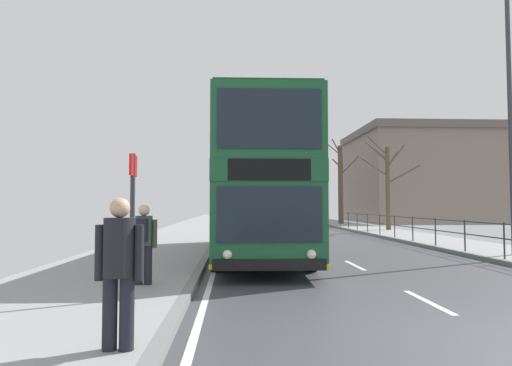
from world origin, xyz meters
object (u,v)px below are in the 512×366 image
object	(u,v)px
bare_tree_far_00	(388,183)
bare_tree_far_01	(341,183)
pedestrian_companion	(119,264)
background_building_00	(423,176)
double_decker_bus_main	(259,185)
street_lamp_far_side	(510,93)
pedestrian_with_backpack	(143,238)
bus_stop_sign_near	(132,208)

from	to	relation	value
bare_tree_far_00	bare_tree_far_01	world-z (taller)	bare_tree_far_01
pedestrian_companion	bare_tree_far_01	bearing A→B (deg)	72.46
background_building_00	double_decker_bus_main	bearing A→B (deg)	-121.67
street_lamp_far_side	pedestrian_with_backpack	bearing A→B (deg)	-155.54
bare_tree_far_01	bus_stop_sign_near	bearing A→B (deg)	-109.79
double_decker_bus_main	bus_stop_sign_near	bearing A→B (deg)	-110.34
pedestrian_companion	bare_tree_far_01	xyz separation A→B (m)	(10.34, 32.73, 2.52)
bus_stop_sign_near	street_lamp_far_side	bearing A→B (deg)	30.15
pedestrian_companion	bus_stop_sign_near	xyz separation A→B (m)	(-0.47, 2.69, 0.59)
double_decker_bus_main	background_building_00	world-z (taller)	background_building_00
double_decker_bus_main	pedestrian_companion	size ratio (longest dim) A/B	6.24
pedestrian_companion	bus_stop_sign_near	size ratio (longest dim) A/B	0.67
pedestrian_with_backpack	background_building_00	size ratio (longest dim) A/B	0.12
bare_tree_far_01	background_building_00	bearing A→B (deg)	32.12
pedestrian_companion	bare_tree_far_00	world-z (taller)	bare_tree_far_00
double_decker_bus_main	bare_tree_far_00	bearing A→B (deg)	56.59
street_lamp_far_side	bare_tree_far_01	world-z (taller)	street_lamp_far_side
bare_tree_far_00	background_building_00	size ratio (longest dim) A/B	0.44
double_decker_bus_main	bare_tree_far_01	world-z (taller)	bare_tree_far_01
double_decker_bus_main	pedestrian_companion	bearing A→B (deg)	-102.27
pedestrian_companion	bus_stop_sign_near	distance (m)	2.79
double_decker_bus_main	pedestrian_with_backpack	size ratio (longest dim) A/B	6.52
double_decker_bus_main	bare_tree_far_01	distance (m)	24.64
street_lamp_far_side	background_building_00	size ratio (longest dim) A/B	0.67
pedestrian_companion	background_building_00	size ratio (longest dim) A/B	0.12
double_decker_bus_main	background_building_00	size ratio (longest dim) A/B	0.76
bare_tree_far_01	street_lamp_far_side	bearing A→B (deg)	-90.52
pedestrian_companion	bare_tree_far_00	size ratio (longest dim) A/B	0.28
bus_stop_sign_near	background_building_00	distance (m)	41.80
bus_stop_sign_near	bare_tree_far_00	bearing A→B (deg)	60.61
double_decker_bus_main	street_lamp_far_side	distance (m)	8.61
pedestrian_with_backpack	bare_tree_far_00	distance (m)	22.61
pedestrian_companion	bus_stop_sign_near	world-z (taller)	bus_stop_sign_near
pedestrian_companion	background_building_00	bearing A→B (deg)	62.57
bare_tree_far_00	bare_tree_far_01	distance (m)	9.52
street_lamp_far_side	background_building_00	distance (m)	31.71
bare_tree_far_01	pedestrian_companion	bearing A→B (deg)	-107.54
pedestrian_with_backpack	background_building_00	xyz separation A→B (m)	(20.73, 34.92, 3.55)
pedestrian_companion	bare_tree_far_01	size ratio (longest dim) A/B	0.23
street_lamp_far_side	background_building_00	xyz separation A→B (m)	(10.06, 30.07, -0.73)
bus_stop_sign_near	street_lamp_far_side	xyz separation A→B (m)	(10.59, 6.15, 3.67)
bare_tree_far_00	pedestrian_companion	bearing A→B (deg)	-115.55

